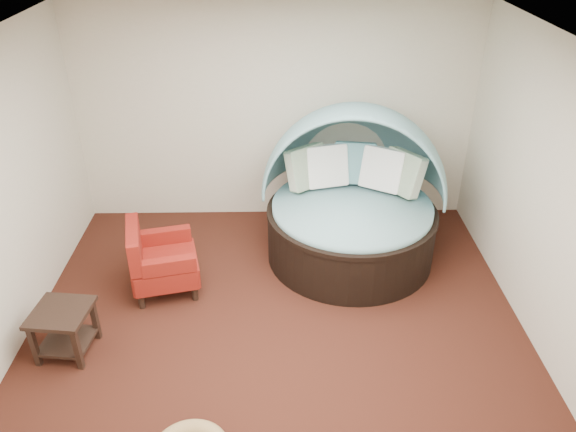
{
  "coord_description": "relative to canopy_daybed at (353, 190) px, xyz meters",
  "views": [
    {
      "loc": [
        0.02,
        -4.22,
        3.85
      ],
      "look_at": [
        0.12,
        0.6,
        1.04
      ],
      "focal_mm": 35.0,
      "sensor_mm": 36.0,
      "label": 1
    }
  ],
  "objects": [
    {
      "name": "floor",
      "position": [
        -0.89,
        -1.52,
        -0.84
      ],
      "size": [
        5.0,
        5.0,
        0.0
      ],
      "primitive_type": "plane",
      "color": "#401B12",
      "rests_on": "ground"
    },
    {
      "name": "wall_back",
      "position": [
        -0.89,
        0.98,
        0.56
      ],
      "size": [
        5.0,
        0.0,
        5.0
      ],
      "primitive_type": "plane",
      "rotation": [
        1.57,
        0.0,
        0.0
      ],
      "color": "beige",
      "rests_on": "floor"
    },
    {
      "name": "wall_right",
      "position": [
        1.61,
        -1.52,
        0.56
      ],
      "size": [
        0.0,
        5.0,
        5.0
      ],
      "primitive_type": "plane",
      "rotation": [
        1.57,
        0.0,
        -1.57
      ],
      "color": "beige",
      "rests_on": "floor"
    },
    {
      "name": "ceiling",
      "position": [
        -0.89,
        -1.52,
        1.96
      ],
      "size": [
        5.0,
        5.0,
        0.0
      ],
      "primitive_type": "plane",
      "rotation": [
        3.14,
        0.0,
        0.0
      ],
      "color": "white",
      "rests_on": "wall_back"
    },
    {
      "name": "canopy_daybed",
      "position": [
        0.0,
        0.0,
        0.0
      ],
      "size": [
        2.3,
        2.24,
        1.81
      ],
      "rotation": [
        0.0,
        0.0,
        -0.15
      ],
      "color": "black",
      "rests_on": "floor"
    },
    {
      "name": "red_armchair",
      "position": [
        -2.17,
        -0.72,
        -0.46
      ],
      "size": [
        0.84,
        0.84,
        0.82
      ],
      "rotation": [
        0.0,
        0.0,
        0.23
      ],
      "color": "black",
      "rests_on": "floor"
    },
    {
      "name": "side_table",
      "position": [
        -2.89,
        -1.68,
        -0.52
      ],
      "size": [
        0.57,
        0.57,
        0.49
      ],
      "rotation": [
        0.0,
        0.0,
        -0.12
      ],
      "color": "black",
      "rests_on": "floor"
    }
  ]
}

